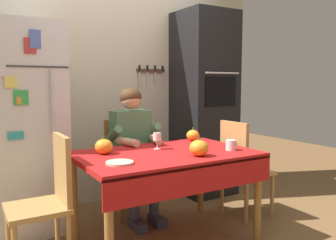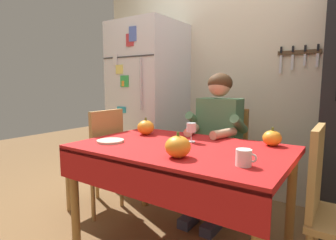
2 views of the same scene
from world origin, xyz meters
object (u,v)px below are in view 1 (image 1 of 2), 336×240
pumpkin_large (193,135)px  serving_tray (120,163)px  dining_table (167,163)px  chair_right_side (241,164)px  chair_left_side (48,195)px  pumpkin_medium (104,146)px  pumpkin_small (199,148)px  seated_person (134,142)px  refrigerator (21,128)px  wall_oven (204,104)px  chair_behind_person (126,162)px  coffee_mug (231,145)px  wine_glass (157,138)px

pumpkin_large → serving_tray: (-0.98, -0.53, -0.04)m
dining_table → chair_right_side: chair_right_side is taller
chair_left_side → pumpkin_medium: (0.45, 0.10, 0.29)m
pumpkin_small → serving_tray: bearing=173.2°
seated_person → chair_left_side: 1.05m
chair_right_side → pumpkin_large: bearing=147.1°
refrigerator → chair_left_side: 0.87m
pumpkin_large → pumpkin_medium: 0.97m
wall_oven → chair_left_side: (-1.95, -0.82, -0.54)m
chair_left_side → chair_right_side: bearing=0.2°
chair_behind_person → coffee_mug: (0.51, -0.98, 0.27)m
chair_left_side → chair_right_side: same height
dining_table → chair_left_side: (-0.90, 0.11, -0.14)m
wine_glass → pumpkin_small: bearing=-70.3°
wine_glass → pumpkin_large: size_ratio=1.09×
chair_behind_person → wine_glass: 0.71m
wine_glass → pumpkin_small: 0.43m
seated_person → serving_tray: 0.90m
dining_table → pumpkin_large: size_ratio=11.04×
chair_left_side → wine_glass: chair_left_side is taller
coffee_mug → chair_right_side: bearing=36.7°
pumpkin_small → dining_table: bearing=120.4°
pumpkin_large → serving_tray: size_ratio=0.66×
chair_left_side → coffee_mug: bearing=-11.7°
refrigerator → serving_tray: size_ratio=9.38×
wine_glass → pumpkin_medium: (-0.45, 0.04, -0.04)m
pumpkin_small → serving_tray: size_ratio=0.77×
chair_left_side → pumpkin_large: bearing=10.5°
pumpkin_small → pumpkin_medium: bearing=143.1°
dining_table → serving_tray: (-0.48, -0.16, 0.09)m
wall_oven → wine_glass: (-1.05, -0.76, -0.21)m
pumpkin_medium → pumpkin_large: bearing=9.5°
chair_behind_person → chair_right_side: 1.13m
chair_right_side → pumpkin_medium: 1.39m
dining_table → pumpkin_small: (0.14, -0.24, 0.15)m
coffee_mug → pumpkin_medium: bearing=157.7°
chair_right_side → coffee_mug: 0.57m
wall_oven → seated_person: 1.15m
coffee_mug → wine_glass: (-0.51, 0.35, 0.06)m
refrigerator → chair_right_side: size_ratio=1.94×
coffee_mug → serving_tray: (-0.98, 0.02, -0.04)m
pumpkin_medium → serving_tray: 0.38m
refrigerator → dining_table: refrigerator is taller
pumpkin_large → pumpkin_small: (-0.37, -0.60, 0.01)m
wall_oven → chair_behind_person: bearing=-173.0°
coffee_mug → dining_table: bearing=159.8°
chair_left_side → chair_right_side: (1.80, 0.01, 0.00)m
seated_person → chair_right_side: size_ratio=1.34×
dining_table → pumpkin_small: pumpkin_small is taller
seated_person → pumpkin_large: (0.51, -0.24, 0.06)m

